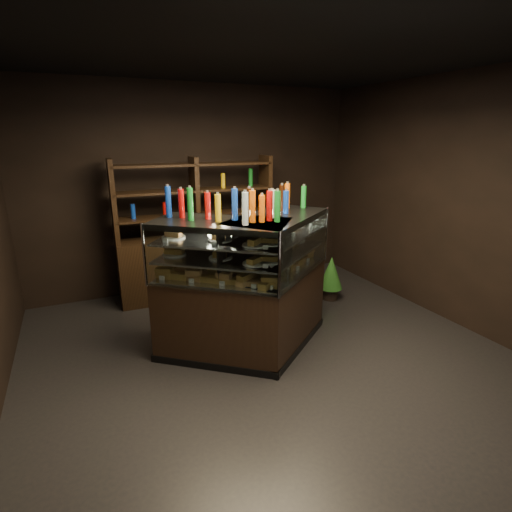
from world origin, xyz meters
The scene contains 7 objects.
ground centered at (0.00, 0.00, 0.00)m, with size 5.00×5.00×0.00m, color black.
room_shell centered at (0.00, 0.00, 1.94)m, with size 5.02×5.02×3.01m.
display_case centered at (-0.12, 0.30, 0.50)m, with size 2.13×1.39×1.49m.
food_display centered at (-0.12, 0.29, 1.08)m, with size 1.75×0.90×0.46m.
bottles_top centered at (-0.12, 0.30, 1.62)m, with size 1.57×0.75×0.30m.
potted_conifer centered at (1.50, 1.09, 0.41)m, with size 0.34×0.34×0.72m.
back_shelving centered at (-0.18, 2.05, 0.61)m, with size 2.22×0.50×2.00m.
Camera 1 is at (-1.71, -3.34, 2.29)m, focal length 28.00 mm.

